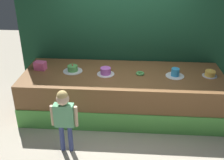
{
  "coord_description": "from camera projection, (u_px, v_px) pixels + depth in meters",
  "views": [
    {
      "loc": [
        0.12,
        -3.79,
        2.89
      ],
      "look_at": [
        -0.18,
        0.39,
        0.8
      ],
      "focal_mm": 43.2,
      "sensor_mm": 36.0,
      "label": 1
    }
  ],
  "objects": [
    {
      "name": "ground_plane",
      "position": [
        121.0,
        131.0,
        4.68
      ],
      "size": [
        12.0,
        12.0,
        0.0
      ],
      "primitive_type": "plane",
      "color": "#BCB29E"
    },
    {
      "name": "stage_platform",
      "position": [
        122.0,
        93.0,
        5.07
      ],
      "size": [
        3.65,
        1.31,
        0.81
      ],
      "color": "brown",
      "rests_on": "ground_plane"
    },
    {
      "name": "curtain_backdrop",
      "position": [
        125.0,
        34.0,
        5.32
      ],
      "size": [
        4.26,
        0.08,
        2.65
      ],
      "primitive_type": "cube",
      "color": "#19472D",
      "rests_on": "ground_plane"
    },
    {
      "name": "child_figure",
      "position": [
        64.0,
        113.0,
        3.96
      ],
      "size": [
        0.41,
        0.19,
        1.06
      ],
      "color": "#3F4C8C",
      "rests_on": "ground_plane"
    },
    {
      "name": "pink_box",
      "position": [
        40.0,
        66.0,
        5.04
      ],
      "size": [
        0.23,
        0.17,
        0.16
      ],
      "primitive_type": "cube",
      "rotation": [
        0.0,
        0.0,
        -0.16
      ],
      "color": "pink",
      "rests_on": "stage_platform"
    },
    {
      "name": "donut",
      "position": [
        140.0,
        73.0,
        4.86
      ],
      "size": [
        0.15,
        0.15,
        0.04
      ],
      "primitive_type": "torus",
      "color": "#59B259",
      "rests_on": "stage_platform"
    },
    {
      "name": "cake_far_left",
      "position": [
        73.0,
        69.0,
        4.97
      ],
      "size": [
        0.36,
        0.36,
        0.14
      ],
      "color": "silver",
      "rests_on": "stage_platform"
    },
    {
      "name": "cake_center_left",
      "position": [
        106.0,
        71.0,
        4.85
      ],
      "size": [
        0.32,
        0.32,
        0.13
      ],
      "color": "white",
      "rests_on": "stage_platform"
    },
    {
      "name": "cake_center_right",
      "position": [
        175.0,
        73.0,
        4.78
      ],
      "size": [
        0.33,
        0.33,
        0.15
      ],
      "color": "white",
      "rests_on": "stage_platform"
    },
    {
      "name": "cake_far_right",
      "position": [
        210.0,
        74.0,
        4.79
      ],
      "size": [
        0.26,
        0.26,
        0.14
      ],
      "color": "silver",
      "rests_on": "stage_platform"
    }
  ]
}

